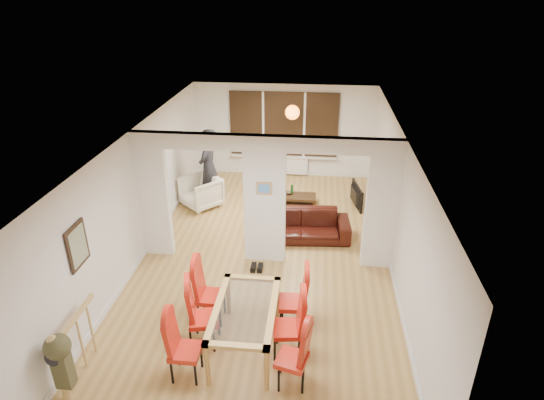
% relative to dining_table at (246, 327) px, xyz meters
% --- Properties ---
extents(floor, '(5.00, 9.00, 0.01)m').
position_rel_dining_table_xyz_m(floor, '(-0.00, 2.50, -0.38)').
color(floor, '#B18747').
rests_on(floor, ground).
extents(room_walls, '(5.00, 9.00, 2.60)m').
position_rel_dining_table_xyz_m(room_walls, '(-0.00, 2.50, 0.92)').
color(room_walls, silver).
rests_on(room_walls, floor).
extents(divider_wall, '(5.00, 0.18, 2.60)m').
position_rel_dining_table_xyz_m(divider_wall, '(-0.00, 2.50, 0.92)').
color(divider_wall, white).
rests_on(divider_wall, floor).
extents(bay_window_blinds, '(3.00, 0.08, 1.80)m').
position_rel_dining_table_xyz_m(bay_window_blinds, '(-0.00, 6.94, 1.12)').
color(bay_window_blinds, black).
rests_on(bay_window_blinds, room_walls).
extents(radiator, '(1.40, 0.08, 0.50)m').
position_rel_dining_table_xyz_m(radiator, '(-0.00, 6.90, -0.08)').
color(radiator, white).
rests_on(radiator, floor).
extents(pendant_light, '(0.36, 0.36, 0.36)m').
position_rel_dining_table_xyz_m(pendant_light, '(0.30, 5.80, 1.77)').
color(pendant_light, orange).
rests_on(pendant_light, room_walls).
extents(stair_newel, '(0.40, 1.20, 1.10)m').
position_rel_dining_table_xyz_m(stair_newel, '(-2.25, -0.70, 0.17)').
color(stair_newel, tan).
rests_on(stair_newel, floor).
extents(wall_poster, '(0.04, 0.52, 0.67)m').
position_rel_dining_table_xyz_m(wall_poster, '(-2.47, 0.10, 1.22)').
color(wall_poster, gray).
rests_on(wall_poster, room_walls).
extents(pillar_photo, '(0.30, 0.03, 0.25)m').
position_rel_dining_table_xyz_m(pillar_photo, '(-0.00, 2.40, 1.22)').
color(pillar_photo, '#4C8CD8').
rests_on(pillar_photo, divider_wall).
extents(dining_table, '(0.92, 1.63, 0.76)m').
position_rel_dining_table_xyz_m(dining_table, '(0.00, 0.00, 0.00)').
color(dining_table, '#AC813F').
rests_on(dining_table, floor).
extents(dining_chair_la, '(0.42, 0.42, 1.04)m').
position_rel_dining_table_xyz_m(dining_chair_la, '(-0.74, -0.63, 0.14)').
color(dining_chair_la, '#B52012').
rests_on(dining_chair_la, floor).
extents(dining_chair_lb, '(0.53, 0.53, 1.09)m').
position_rel_dining_table_xyz_m(dining_chair_lb, '(-0.64, 0.04, 0.16)').
color(dining_chair_lb, '#B52012').
rests_on(dining_chair_lb, floor).
extents(dining_chair_lc, '(0.45, 0.45, 1.09)m').
position_rel_dining_table_xyz_m(dining_chair_lc, '(-0.66, 0.57, 0.16)').
color(dining_chair_lc, '#B52012').
rests_on(dining_chair_lc, floor).
extents(dining_chair_ra, '(0.49, 0.49, 1.01)m').
position_rel_dining_table_xyz_m(dining_chair_ra, '(0.74, -0.62, 0.12)').
color(dining_chair_ra, '#B52012').
rests_on(dining_chair_ra, floor).
extents(dining_chair_rb, '(0.49, 0.49, 1.09)m').
position_rel_dining_table_xyz_m(dining_chair_rb, '(0.64, -0.05, 0.16)').
color(dining_chair_rb, '#B52012').
rests_on(dining_chair_rb, floor).
extents(dining_chair_rc, '(0.45, 0.45, 1.08)m').
position_rel_dining_table_xyz_m(dining_chair_rc, '(0.67, 0.56, 0.16)').
color(dining_chair_rc, '#B52012').
rests_on(dining_chair_rc, floor).
extents(sofa, '(2.15, 0.97, 0.61)m').
position_rel_dining_table_xyz_m(sofa, '(0.68, 3.40, -0.08)').
color(sofa, black).
rests_on(sofa, floor).
extents(armchair, '(1.18, 1.18, 0.77)m').
position_rel_dining_table_xyz_m(armchair, '(-1.85, 4.69, 0.00)').
color(armchair, beige).
rests_on(armchair, floor).
extents(person, '(0.77, 0.58, 1.92)m').
position_rel_dining_table_xyz_m(person, '(-1.69, 4.93, 0.58)').
color(person, black).
rests_on(person, floor).
extents(television, '(0.96, 0.30, 0.55)m').
position_rel_dining_table_xyz_m(television, '(1.89, 5.11, -0.11)').
color(television, black).
rests_on(television, floor).
extents(coffee_table, '(1.06, 0.74, 0.22)m').
position_rel_dining_table_xyz_m(coffee_table, '(0.49, 5.08, -0.27)').
color(coffee_table, '#322011').
rests_on(coffee_table, floor).
extents(bottle, '(0.06, 0.06, 0.26)m').
position_rel_dining_table_xyz_m(bottle, '(0.36, 5.18, -0.03)').
color(bottle, '#143F19').
rests_on(bottle, coffee_table).
extents(bowl, '(0.22, 0.22, 0.05)m').
position_rel_dining_table_xyz_m(bowl, '(0.28, 5.16, -0.13)').
color(bowl, '#322011').
rests_on(bowl, coffee_table).
extents(shoes, '(0.23, 0.25, 0.10)m').
position_rel_dining_table_xyz_m(shoes, '(-0.11, 2.07, -0.33)').
color(shoes, black).
rests_on(shoes, floor).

